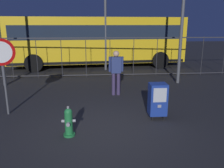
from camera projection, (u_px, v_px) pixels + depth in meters
ground_plane at (104, 131)px, 5.84m from camera, size 60.00×60.00×0.00m
fire_hydrant at (69, 122)px, 5.49m from camera, size 0.33×0.31×0.75m
newspaper_box_primary at (158, 99)px, 6.47m from camera, size 0.48×0.42×1.02m
stop_sign at (2, 61)px, 6.50m from camera, size 0.71×0.31×2.23m
pedestrian at (116, 70)px, 8.57m from camera, size 0.55×0.22×1.67m
fence_barrier at (98, 57)px, 11.56m from camera, size 18.03×0.04×2.00m
bus_near at (97, 39)px, 14.28m from camera, size 10.66×3.41×3.00m
bus_far at (45, 36)px, 17.47m from camera, size 10.54×2.91×3.00m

